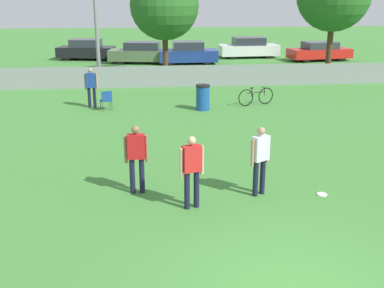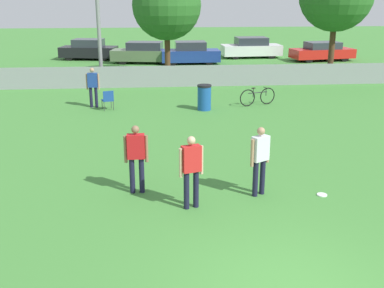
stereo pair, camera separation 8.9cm
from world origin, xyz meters
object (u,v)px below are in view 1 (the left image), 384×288
player_receiver_white (260,156)px  parked_car_olive (142,53)px  parked_car_dark (86,50)px  spectator_in_blue (91,85)px  player_defender_red (136,154)px  bicycle_sideline (256,96)px  parked_car_red (320,51)px  frisbee_disc (322,194)px  trash_bin (203,97)px  player_thrower_red (192,167)px  parked_car_blue (188,53)px  folding_chair_sideline (106,99)px  tree_near_pole (165,5)px  parked_car_white (249,48)px

player_receiver_white → parked_car_olive: (-2.93, 22.65, -0.30)m
parked_car_dark → spectator_in_blue: bearing=-72.8°
player_defender_red → parked_car_olive: 22.25m
player_receiver_white → parked_car_dark: 25.89m
bicycle_sideline → parked_car_red: (7.53, 13.29, 0.27)m
parked_car_olive → parked_car_red: (12.51, 0.15, -0.05)m
spectator_in_blue → parked_car_dark: spectator_in_blue is taller
player_receiver_white → parked_car_olive: size_ratio=0.36×
frisbee_disc → spectator_in_blue: bearing=123.6°
player_defender_red → parked_car_olive: bearing=89.5°
trash_bin → parked_car_red: bearing=54.5°
player_thrower_red → trash_bin: bearing=63.9°
spectator_in_blue → parked_car_blue: bearing=-109.1°
spectator_in_blue → parked_car_olive: size_ratio=0.36×
player_thrower_red → spectator_in_blue: bearing=89.8°
trash_bin → parked_car_olive: 14.04m
player_defender_red → parked_car_dark: player_defender_red is taller
folding_chair_sideline → trash_bin: size_ratio=0.79×
folding_chair_sideline → parked_car_dark: parked_car_dark is taller
tree_near_pole → spectator_in_blue: tree_near_pole is taller
spectator_in_blue → folding_chair_sideline: (0.65, -0.56, -0.50)m
spectator_in_blue → parked_car_olive: (2.08, 12.94, -0.27)m
parked_car_red → player_defender_red: bearing=-127.8°
parked_car_dark → parked_car_blue: 7.64m
spectator_in_blue → player_defender_red: bearing=105.8°
spectator_in_blue → parked_car_red: 19.60m
parked_car_olive → parked_car_red: 12.51m
folding_chair_sideline → trash_bin: 4.01m
parked_car_dark → parked_car_blue: parked_car_blue is taller
folding_chair_sideline → parked_car_blue: size_ratio=0.21×
player_defender_red → parked_car_olive: (0.02, 22.25, -0.30)m
folding_chair_sideline → player_defender_red: bearing=81.2°
bicycle_sideline → parked_car_blue: bearing=79.6°
parked_car_blue → parked_car_olive: bearing=171.6°
player_receiver_white → player_thrower_red: size_ratio=1.00×
tree_near_pole → player_defender_red: bearing=-94.7°
parked_car_dark → parked_car_olive: bearing=-19.5°
folding_chair_sideline → parked_car_blue: parked_car_blue is taller
parked_car_dark → parked_car_olive: (4.06, -2.27, 0.00)m
spectator_in_blue → parked_car_dark: bearing=-79.3°
parked_car_dark → parked_car_blue: size_ratio=1.07×
player_receiver_white → player_thrower_red: (-1.70, -0.59, 0.00)m
frisbee_disc → trash_bin: bearing=102.0°
folding_chair_sideline → parked_car_blue: bearing=-127.1°
trash_bin → parked_car_blue: size_ratio=0.27×
parked_car_white → parked_car_red: size_ratio=0.96×
player_receiver_white → parked_car_olive: player_receiver_white is taller
parked_car_olive → player_thrower_red: bearing=-77.7°
player_thrower_red → tree_near_pole: bearing=71.6°
parked_car_olive → parked_car_blue: 3.12m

